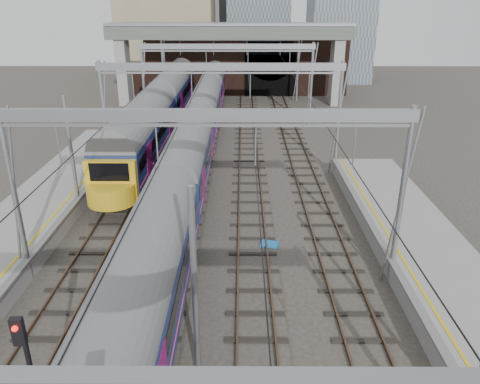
{
  "coord_description": "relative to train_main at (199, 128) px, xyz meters",
  "views": [
    {
      "loc": [
        1.46,
        -10.18,
        11.89
      ],
      "look_at": [
        1.35,
        12.6,
        2.4
      ],
      "focal_mm": 35.0,
      "sensor_mm": 36.0,
      "label": 1
    }
  ],
  "objects": [
    {
      "name": "signal_near_left",
      "position": [
        -2.23,
        -26.42,
        0.5
      ],
      "size": [
        0.32,
        0.45,
        4.46
      ],
      "rotation": [
        0.0,
        0.0,
        0.05
      ],
      "color": "black",
      "rests_on": "ground"
    },
    {
      "name": "equip_cover_b",
      "position": [
        4.9,
        -14.73,
        -2.29
      ],
      "size": [
        1.06,
        0.87,
        0.11
      ],
      "primitive_type": "cube",
      "rotation": [
        0.0,
        0.0,
        -0.27
      ],
      "color": "#186CB9",
      "rests_on": "ground"
    },
    {
      "name": "train_main",
      "position": [
        0.0,
        0.0,
        0.0
      ],
      "size": [
        2.56,
        59.32,
        4.49
      ],
      "color": "black",
      "rests_on": "ground"
    },
    {
      "name": "overbridge",
      "position": [
        2.0,
        20.08,
        4.92
      ],
      "size": [
        28.0,
        3.0,
        9.25
      ],
      "color": "gray",
      "rests_on": "ground"
    },
    {
      "name": "tracks",
      "position": [
        2.0,
        -10.92,
        -2.32
      ],
      "size": [
        14.4,
        80.0,
        0.22
      ],
      "color": "#4C3828",
      "rests_on": "ground"
    },
    {
      "name": "train_second",
      "position": [
        -4.0,
        5.82,
        0.26
      ],
      "size": [
        3.0,
        34.72,
        5.1
      ],
      "color": "black",
      "rests_on": "ground"
    },
    {
      "name": "retaining_wall",
      "position": [
        3.4,
        26.01,
        1.99
      ],
      "size": [
        28.0,
        2.75,
        9.0
      ],
      "color": "#311C16",
      "rests_on": "ground"
    },
    {
      "name": "overhead_line",
      "position": [
        2.0,
        -4.44,
        4.22
      ],
      "size": [
        16.8,
        80.0,
        8.0
      ],
      "color": "gray",
      "rests_on": "ground"
    }
  ]
}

